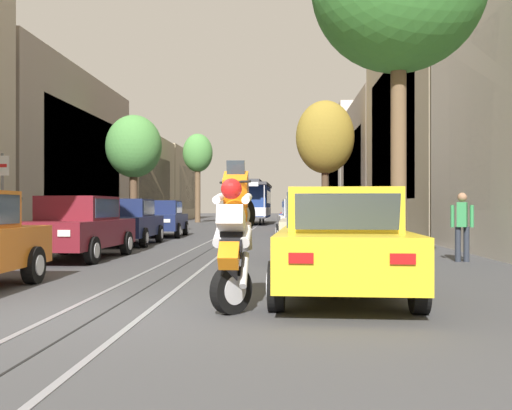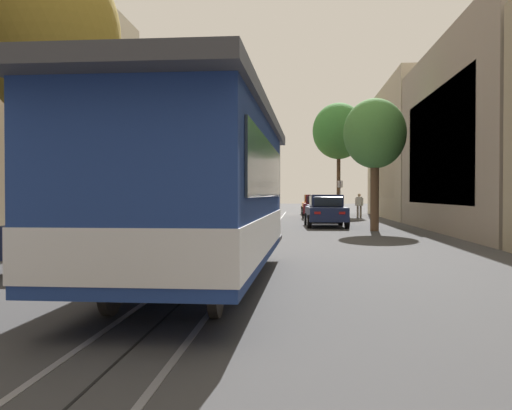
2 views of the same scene
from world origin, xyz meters
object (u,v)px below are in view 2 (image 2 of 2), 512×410
parked_car_navy_mid_left (323,208)px  parked_car_navy_sixth_right (84,229)px  parked_car_blue_fourth_right (193,212)px  cable_car_trolley (195,190)px  street_tree_kerb_right_second (51,40)px  motorcycle_with_rider (258,202)px  parked_car_maroon_second_left (317,206)px  parked_car_navy_fourth_left (326,211)px  parked_car_beige_second_right (228,206)px  pedestrian_on_right_pavement (359,204)px  parked_car_red_fifth_right (155,218)px  parked_car_yellow_near_right (238,204)px  parked_car_orange_near_left (314,205)px  pedestrian_on_left_pavement (181,204)px  parked_car_white_mid_right (215,208)px  street_tree_kerb_left_near (339,131)px  street_tree_kerb_right_near (211,135)px  street_tree_kerb_left_second (375,135)px  street_sign_post (340,194)px

parked_car_navy_mid_left → parked_car_navy_sixth_right: size_ratio=1.00×
parked_car_blue_fourth_right → cable_car_trolley: 16.48m
street_tree_kerb_right_second → motorcycle_with_rider: (-3.43, -31.34, -4.77)m
street_tree_kerb_right_second → parked_car_maroon_second_left: bearing=-108.3°
parked_car_navy_fourth_left → parked_car_beige_second_right: same height
motorcycle_with_rider → pedestrian_on_right_pavement: (-7.41, 6.87, -0.08)m
parked_car_red_fifth_right → parked_car_yellow_near_right: bearing=-90.1°
parked_car_orange_near_left → motorcycle_with_rider: motorcycle_with_rider is taller
pedestrian_on_left_pavement → parked_car_blue_fourth_right: bearing=103.7°
parked_car_white_mid_right → motorcycle_with_rider: bearing=-95.6°
parked_car_yellow_near_right → parked_car_blue_fourth_right: size_ratio=1.00×
parked_car_navy_mid_left → parked_car_white_mid_right: size_ratio=1.00×
parked_car_navy_sixth_right → pedestrian_on_left_pavement: bearing=-82.9°
parked_car_white_mid_right → parked_car_beige_second_right: bearing=-89.4°
street_tree_kerb_left_near → motorcycle_with_rider: 8.61m
parked_car_navy_sixth_right → parked_car_white_mid_right: bearing=-90.4°
street_tree_kerb_right_second → cable_car_trolley: bearing=130.7°
parked_car_navy_mid_left → parked_car_beige_second_right: bearing=-38.6°
parked_car_maroon_second_left → street_tree_kerb_right_near: street_tree_kerb_right_near is taller
parked_car_navy_sixth_right → cable_car_trolley: cable_car_trolley is taller
street_tree_kerb_right_near → street_tree_kerb_right_second: 26.35m
parked_car_beige_second_right → motorcycle_with_rider: bearing=-100.8°
parked_car_maroon_second_left → parked_car_navy_fourth_left: size_ratio=1.00×
parked_car_navy_fourth_left → parked_car_red_fifth_right: bearing=57.0°
cable_car_trolley → pedestrian_on_right_pavement: bearing=-100.9°
street_tree_kerb_left_near → street_tree_kerb_left_second: size_ratio=1.48×
parked_car_blue_fourth_right → pedestrian_on_left_pavement: pedestrian_on_left_pavement is taller
parked_car_yellow_near_right → pedestrian_on_left_pavement: pedestrian_on_left_pavement is taller
parked_car_navy_mid_left → motorcycle_with_rider: motorcycle_with_rider is taller
parked_car_yellow_near_right → street_tree_kerb_left_near: (-7.81, 1.12, 5.61)m
parked_car_orange_near_left → motorcycle_with_rider: bearing=-13.6°
parked_car_blue_fourth_right → street_tree_kerb_left_second: 8.76m
parked_car_red_fifth_right → pedestrian_on_left_pavement: (3.41, -20.76, 0.14)m
street_tree_kerb_right_second → parked_car_blue_fourth_right: bearing=-100.8°
parked_car_red_fifth_right → parked_car_navy_sixth_right: same height
street_tree_kerb_left_near → parked_car_navy_mid_left: bearing=81.3°
parked_car_navy_sixth_right → street_tree_kerb_right_second: 5.92m
parked_car_red_fifth_right → pedestrian_on_right_pavement: size_ratio=2.67×
cable_car_trolley → street_tree_kerb_left_near: bearing=-97.7°
cable_car_trolley → motorcycle_with_rider: size_ratio=4.72×
parked_car_blue_fourth_right → cable_car_trolley: cable_car_trolley is taller
street_tree_kerb_left_second → street_tree_kerb_right_second: size_ratio=0.70×
parked_car_orange_near_left → parked_car_red_fifth_right: (6.00, 26.51, 0.00)m
parked_car_navy_sixth_right → motorcycle_with_rider: bearing=-92.6°
parked_car_orange_near_left → parked_car_white_mid_right: size_ratio=1.00×
parked_car_maroon_second_left → street_tree_kerb_left_second: (-2.06, 13.93, 3.40)m
parked_car_yellow_near_right → street_sign_post: size_ratio=1.70×
parked_car_maroon_second_left → parked_car_navy_mid_left: (-0.18, 5.51, 0.00)m
street_tree_kerb_left_second → cable_car_trolley: (5.02, 16.05, -2.53)m
street_tree_kerb_left_second → parked_car_blue_fourth_right: bearing=-0.8°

